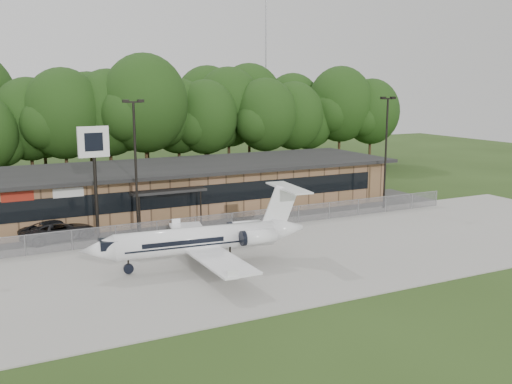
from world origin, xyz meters
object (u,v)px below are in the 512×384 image
terminal (171,188)px  business_jet (205,240)px  pole_sign (94,154)px  suv (59,230)px

terminal → business_jet: business_jet is taller
terminal → business_jet: (-3.05, -16.11, -0.44)m
terminal → pole_sign: (-7.89, -7.14, 4.24)m
suv → pole_sign: bearing=-135.4°
terminal → suv: size_ratio=7.60×
terminal → suv: 11.90m
suv → business_jet: bearing=-158.4°
pole_sign → business_jet: bearing=-65.4°
terminal → business_jet: size_ratio=2.85×
business_jet → suv: 12.91m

